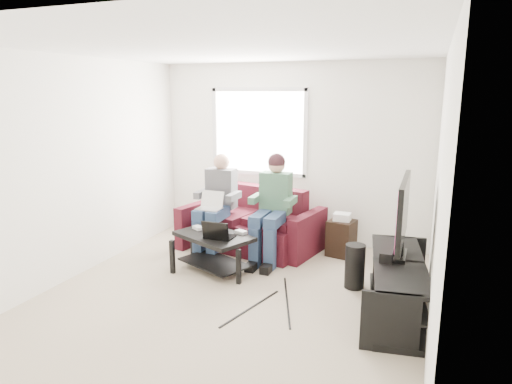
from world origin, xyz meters
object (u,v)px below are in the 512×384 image
at_px(sofa, 252,226).
at_px(tv_stand, 397,289).
at_px(tv, 403,213).
at_px(end_table, 341,236).
at_px(subwoofer, 355,266).
at_px(coffee_table, 214,244).

xyz_separation_m(sofa, tv_stand, (2.07, -1.27, -0.07)).
relative_size(tv, end_table, 1.86).
distance_m(subwoofer, end_table, 1.05).
bearing_deg(end_table, subwoofer, -71.05).
relative_size(sofa, subwoofer, 3.90).
relative_size(sofa, tv_stand, 1.16).
height_order(tv_stand, end_table, end_table).
bearing_deg(coffee_table, subwoofer, 4.15).
height_order(sofa, tv, tv).
bearing_deg(subwoofer, tv, -34.00).
bearing_deg(subwoofer, tv_stand, -41.15).
height_order(tv_stand, tv, tv).
xyz_separation_m(tv, end_table, (-0.83, 1.32, -0.74)).
distance_m(sofa, coffee_table, 0.97).
height_order(coffee_table, tv_stand, tv_stand).
xyz_separation_m(sofa, tv, (2.07, -1.17, 0.69)).
bearing_deg(sofa, coffee_table, -97.67).
bearing_deg(tv, subwoofer, 146.00).
xyz_separation_m(subwoofer, end_table, (-0.34, 0.99, 0.01)).
distance_m(coffee_table, tv, 2.31).
relative_size(coffee_table, end_table, 1.85).
height_order(subwoofer, end_table, end_table).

